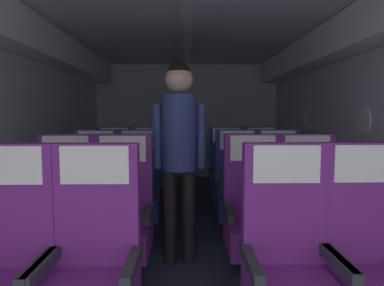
# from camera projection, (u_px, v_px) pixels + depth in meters

# --- Properties ---
(ground) EXTENTS (3.84, 6.97, 0.02)m
(ground) POSITION_uv_depth(u_px,v_px,m) (188.00, 237.00, 3.39)
(ground) COLOR #2D3342
(fuselage_shell) EXTENTS (3.72, 6.62, 2.30)m
(fuselage_shell) POSITION_uv_depth(u_px,v_px,m) (188.00, 77.00, 3.53)
(fuselage_shell) COLOR silver
(fuselage_shell) RESTS_ON ground
(seat_a_left_window) EXTENTS (0.48, 0.48, 1.09)m
(seat_a_left_window) POSITION_uv_depth(u_px,v_px,m) (3.00, 272.00, 1.65)
(seat_a_left_window) COLOR #38383D
(seat_a_left_window) RESTS_ON ground
(seat_a_left_aisle) EXTENTS (0.48, 0.48, 1.09)m
(seat_a_left_aisle) POSITION_uv_depth(u_px,v_px,m) (92.00, 270.00, 1.66)
(seat_a_left_aisle) COLOR #38383D
(seat_a_left_aisle) RESTS_ON ground
(seat_a_right_aisle) EXTENTS (0.48, 0.48, 1.09)m
(seat_a_right_aisle) POSITION_uv_depth(u_px,v_px,m) (372.00, 266.00, 1.71)
(seat_a_right_aisle) COLOR #38383D
(seat_a_right_aisle) RESTS_ON ground
(seat_a_right_window) EXTENTS (0.48, 0.48, 1.09)m
(seat_a_right_window) POSITION_uv_depth(u_px,v_px,m) (290.00, 268.00, 1.69)
(seat_a_right_window) COLOR #38383D
(seat_a_right_window) RESTS_ON ground
(seat_b_left_window) EXTENTS (0.48, 0.48, 1.09)m
(seat_b_left_window) POSITION_uv_depth(u_px,v_px,m) (64.00, 218.00, 2.50)
(seat_b_left_window) COLOR #38383D
(seat_b_left_window) RESTS_ON ground
(seat_b_left_aisle) EXTENTS (0.48, 0.48, 1.09)m
(seat_b_left_aisle) POSITION_uv_depth(u_px,v_px,m) (122.00, 218.00, 2.50)
(seat_b_left_aisle) COLOR #38383D
(seat_b_left_aisle) RESTS_ON ground
(seat_b_right_aisle) EXTENTS (0.48, 0.48, 1.09)m
(seat_b_right_aisle) POSITION_uv_depth(u_px,v_px,m) (309.00, 216.00, 2.55)
(seat_b_right_aisle) COLOR #38383D
(seat_b_right_aisle) RESTS_ON ground
(seat_b_right_window) EXTENTS (0.48, 0.48, 1.09)m
(seat_b_right_window) POSITION_uv_depth(u_px,v_px,m) (254.00, 216.00, 2.55)
(seat_b_right_window) COLOR #38383D
(seat_b_right_window) RESTS_ON ground
(seat_c_left_window) EXTENTS (0.48, 0.48, 1.09)m
(seat_c_left_window) POSITION_uv_depth(u_px,v_px,m) (95.00, 192.00, 3.35)
(seat_c_left_window) COLOR #38383D
(seat_c_left_window) RESTS_ON ground
(seat_c_left_aisle) EXTENTS (0.48, 0.48, 1.09)m
(seat_c_left_aisle) POSITION_uv_depth(u_px,v_px,m) (139.00, 192.00, 3.36)
(seat_c_left_aisle) COLOR #38383D
(seat_c_left_aisle) RESTS_ON ground
(seat_c_right_aisle) EXTENTS (0.48, 0.48, 1.09)m
(seat_c_right_aisle) POSITION_uv_depth(u_px,v_px,m) (279.00, 191.00, 3.39)
(seat_c_right_aisle) COLOR #38383D
(seat_c_right_aisle) RESTS_ON ground
(seat_c_right_window) EXTENTS (0.48, 0.48, 1.09)m
(seat_c_right_window) POSITION_uv_depth(u_px,v_px,m) (238.00, 191.00, 3.39)
(seat_c_right_window) COLOR #38383D
(seat_c_right_window) RESTS_ON ground
(seat_d_left_window) EXTENTS (0.48, 0.48, 1.09)m
(seat_d_left_window) POSITION_uv_depth(u_px,v_px,m) (114.00, 176.00, 4.22)
(seat_d_left_window) COLOR #38383D
(seat_d_left_window) RESTS_ON ground
(seat_d_left_aisle) EXTENTS (0.48, 0.48, 1.09)m
(seat_d_left_aisle) POSITION_uv_depth(u_px,v_px,m) (148.00, 176.00, 4.23)
(seat_d_left_aisle) COLOR #38383D
(seat_d_left_aisle) RESTS_ON ground
(seat_d_right_aisle) EXTENTS (0.48, 0.48, 1.09)m
(seat_d_right_aisle) POSITION_uv_depth(u_px,v_px,m) (261.00, 176.00, 4.24)
(seat_d_right_aisle) COLOR #38383D
(seat_d_right_aisle) RESTS_ON ground
(seat_d_right_window) EXTENTS (0.48, 0.48, 1.09)m
(seat_d_right_window) POSITION_uv_depth(u_px,v_px,m) (227.00, 176.00, 4.25)
(seat_d_right_window) COLOR #38383D
(seat_d_right_window) RESTS_ON ground
(flight_attendant) EXTENTS (0.43, 0.28, 1.66)m
(flight_attendant) POSITION_uv_depth(u_px,v_px,m) (179.00, 140.00, 2.69)
(flight_attendant) COLOR black
(flight_attendant) RESTS_ON ground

